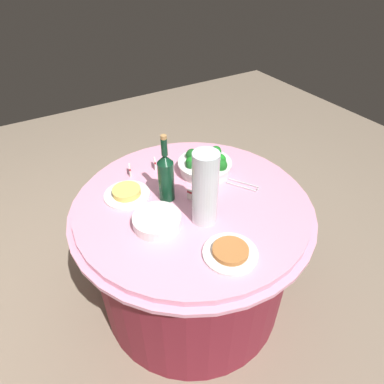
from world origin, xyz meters
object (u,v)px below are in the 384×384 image
plate_stack (157,221)px  decorative_fruit_vase (205,193)px  food_plate_peanuts (230,252)px  label_placard_mid (155,163)px  label_placard_front (192,195)px  label_placard_rear (130,170)px  food_plate_noodles (127,193)px  wine_bottle (166,176)px  serving_tongs (244,185)px  broccoli_bowl (205,164)px

plate_stack → decorative_fruit_vase: 0.24m
food_plate_peanuts → label_placard_mid: (0.70, -0.02, 0.02)m
label_placard_front → decorative_fruit_vase: bearing=171.5°
label_placard_mid → label_placard_rear: same height
food_plate_noodles → wine_bottle: bearing=-126.0°
serving_tongs → label_placard_mid: (0.37, 0.31, 0.03)m
plate_stack → label_placard_rear: (0.41, -0.05, 0.01)m
broccoli_bowl → label_placard_mid: (0.17, 0.21, -0.02)m
plate_stack → decorative_fruit_vase: size_ratio=0.62×
food_plate_noodles → serving_tongs: bearing=-113.1°
decorative_fruit_vase → food_plate_noodles: (0.33, 0.23, -0.13)m
decorative_fruit_vase → label_placard_rear: decorative_fruit_vase is taller
label_placard_front → food_plate_noodles: bearing=52.5°
food_plate_peanuts → decorative_fruit_vase: bearing=-5.7°
label_placard_mid → label_placard_front: bearing=-175.4°
wine_bottle → label_placard_front: 0.15m
label_placard_rear → plate_stack: bearing=173.2°
label_placard_mid → label_placard_rear: size_ratio=1.00×
broccoli_bowl → decorative_fruit_vase: (-0.31, 0.20, 0.10)m
serving_tongs → broccoli_bowl: bearing=25.7°
wine_bottle → label_placard_rear: wine_bottle is taller
food_plate_noodles → decorative_fruit_vase: bearing=-145.3°
serving_tongs → food_plate_noodles: food_plate_noodles is taller
food_plate_peanuts → label_placard_rear: size_ratio=4.00×
food_plate_peanuts → serving_tongs: bearing=-44.6°
wine_bottle → label_placard_front: (-0.08, -0.09, -0.10)m
label_placard_mid → food_plate_peanuts: bearing=178.7°
decorative_fruit_vase → label_placard_front: size_ratio=6.18×
plate_stack → label_placard_front: label_placard_front is taller
serving_tongs → label_placard_mid: size_ratio=2.89×
plate_stack → food_plate_peanuts: bearing=-149.9°
serving_tongs → label_placard_rear: size_ratio=2.89×
wine_bottle → serving_tongs: bearing=-106.8°
broccoli_bowl → plate_stack: (-0.23, 0.40, -0.02)m
decorative_fruit_vase → label_placard_front: decorative_fruit_vase is taller
decorative_fruit_vase → food_plate_noodles: size_ratio=1.55×
plate_stack → decorative_fruit_vase: (-0.07, -0.19, 0.12)m
serving_tongs → food_plate_peanuts: (-0.33, 0.32, 0.01)m
food_plate_noodles → label_placard_front: (-0.19, -0.25, 0.02)m
label_placard_mid → label_placard_rear: bearing=86.1°
wine_bottle → food_plate_noodles: bearing=54.0°
broccoli_bowl → food_plate_noodles: 0.43m
plate_stack → decorative_fruit_vase: decorative_fruit_vase is taller
decorative_fruit_vase → food_plate_peanuts: decorative_fruit_vase is taller
broccoli_bowl → plate_stack: size_ratio=1.33×
broccoli_bowl → label_placard_rear: (0.18, 0.35, -0.02)m
label_placard_mid → label_placard_rear: (0.01, 0.14, 0.00)m
label_placard_rear → decorative_fruit_vase: bearing=-163.4°
plate_stack → label_placard_front: size_ratio=3.82×
serving_tongs → label_placard_front: size_ratio=2.89×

